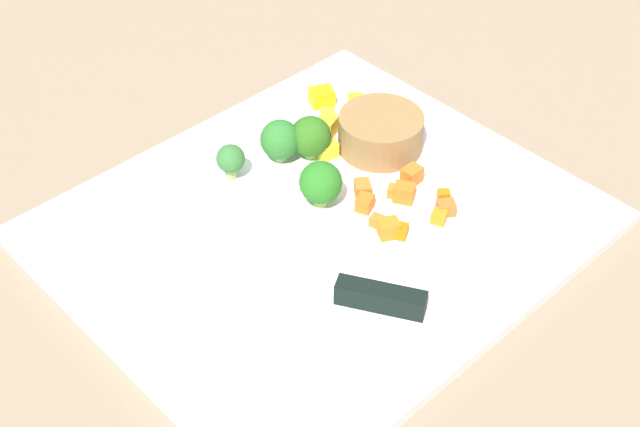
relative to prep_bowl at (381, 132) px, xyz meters
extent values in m
plane|color=gray|center=(0.12, 0.04, -0.03)|extent=(4.00, 4.00, 0.00)
cube|color=white|center=(0.12, 0.04, -0.02)|extent=(0.46, 0.40, 0.01)
cylinder|color=olive|center=(0.00, 0.00, 0.00)|extent=(0.09, 0.09, 0.04)
cube|color=silver|center=(0.28, -0.05, -0.02)|extent=(0.12, 0.18, 0.00)
cube|color=black|center=(0.16, 0.15, -0.01)|extent=(0.05, 0.08, 0.02)
cube|color=orange|center=(0.07, 0.04, -0.01)|extent=(0.02, 0.02, 0.01)
cube|color=orange|center=(0.08, 0.11, -0.01)|extent=(0.02, 0.02, 0.01)
cube|color=orange|center=(0.04, 0.07, -0.01)|extent=(0.02, 0.02, 0.02)
cube|color=orange|center=(0.09, 0.08, -0.01)|extent=(0.01, 0.01, 0.01)
cube|color=orange|center=(0.05, 0.06, -0.01)|extent=(0.02, 0.02, 0.01)
cube|color=orange|center=(0.04, 0.12, -0.01)|extent=(0.02, 0.02, 0.01)
cube|color=orange|center=(0.08, 0.06, -0.01)|extent=(0.02, 0.02, 0.01)
cube|color=orange|center=(0.02, 0.06, -0.01)|extent=(0.02, 0.02, 0.02)
cube|color=orange|center=(0.02, 0.10, -0.01)|extent=(0.02, 0.02, 0.01)
cube|color=orange|center=(0.03, 0.11, -0.01)|extent=(0.02, 0.02, 0.01)
cube|color=orange|center=(0.09, 0.10, -0.01)|extent=(0.02, 0.02, 0.02)
cube|color=yellow|center=(0.01, -0.07, -0.01)|extent=(0.02, 0.02, 0.01)
cube|color=yellow|center=(0.02, -0.05, -0.01)|extent=(0.03, 0.02, 0.02)
cube|color=yellow|center=(-0.01, -0.10, -0.01)|extent=(0.03, 0.03, 0.02)
cube|color=yellow|center=(0.05, -0.03, -0.01)|extent=(0.02, 0.02, 0.02)
cube|color=yellow|center=(-0.03, -0.07, -0.01)|extent=(0.02, 0.02, 0.01)
cylinder|color=#88C260|center=(0.06, -0.04, -0.01)|extent=(0.01, 0.01, 0.01)
sphere|color=#2F691C|center=(0.06, -0.04, 0.01)|extent=(0.04, 0.04, 0.04)
cylinder|color=#8FBD68|center=(0.09, -0.06, -0.01)|extent=(0.01, 0.01, 0.01)
sphere|color=#2E742D|center=(0.09, -0.06, 0.01)|extent=(0.04, 0.04, 0.04)
cylinder|color=#93B858|center=(0.11, 0.02, -0.01)|extent=(0.01, 0.01, 0.02)
sphere|color=#297420|center=(0.11, 0.02, 0.01)|extent=(0.04, 0.04, 0.04)
cylinder|color=#96B35B|center=(0.14, -0.07, -0.01)|extent=(0.01, 0.01, 0.02)
sphere|color=#367033|center=(0.14, -0.07, 0.00)|extent=(0.03, 0.03, 0.03)
camera|label=1|loc=(0.54, 0.48, 0.54)|focal=49.75mm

